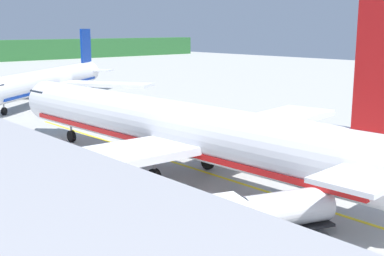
{
  "coord_description": "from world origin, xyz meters",
  "views": [
    {
      "loc": [
        -29.53,
        -12.3,
        10.42
      ],
      "look_at": [
        -8.04,
        12.07,
        3.82
      ],
      "focal_mm": 45.97,
      "sensor_mm": 36.0,
      "label": 1
    }
  ],
  "objects_px": {
    "service_truck_fuel": "(268,213)",
    "cargo_container_near": "(68,197)",
    "airliner_foreground": "(173,128)",
    "airliner_mid_apron": "(50,81)"
  },
  "relations": [
    {
      "from": "airliner_mid_apron",
      "to": "service_truck_fuel",
      "type": "height_order",
      "value": "airliner_mid_apron"
    },
    {
      "from": "airliner_foreground",
      "to": "cargo_container_near",
      "type": "relative_size",
      "value": 18.34
    },
    {
      "from": "service_truck_fuel",
      "to": "airliner_foreground",
      "type": "bearing_deg",
      "value": 72.54
    },
    {
      "from": "airliner_mid_apron",
      "to": "service_truck_fuel",
      "type": "relative_size",
      "value": 4.34
    },
    {
      "from": "service_truck_fuel",
      "to": "cargo_container_near",
      "type": "xyz_separation_m",
      "value": [
        -5.62,
        10.12,
        -0.53
      ]
    },
    {
      "from": "airliner_mid_apron",
      "to": "cargo_container_near",
      "type": "bearing_deg",
      "value": -114.43
    },
    {
      "from": "airliner_mid_apron",
      "to": "airliner_foreground",
      "type": "bearing_deg",
      "value": -103.67
    },
    {
      "from": "airliner_foreground",
      "to": "service_truck_fuel",
      "type": "relative_size",
      "value": 5.97
    },
    {
      "from": "airliner_foreground",
      "to": "service_truck_fuel",
      "type": "height_order",
      "value": "airliner_foreground"
    },
    {
      "from": "service_truck_fuel",
      "to": "cargo_container_near",
      "type": "relative_size",
      "value": 3.07
    }
  ]
}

